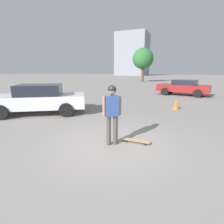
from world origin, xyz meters
TOP-DOWN VIEW (x-y plane):
  - ground_plane at (0.00, 0.00)m, footprint 220.00×220.00m
  - person at (0.00, 0.00)m, footprint 0.39×0.46m
  - skateboard at (-0.41, 0.63)m, footprint 0.26×0.87m
  - car_parked_near at (-2.12, -4.96)m, footprint 4.02×4.87m
  - car_parked_far at (-12.62, 1.70)m, footprint 2.58×4.66m
  - building_block_distant at (-82.98, -23.87)m, footprint 13.00×14.60m
  - tree_distant at (-30.96, -6.37)m, footprint 4.09×4.09m
  - traffic_cone at (-5.98, 1.49)m, footprint 0.37×0.37m

SIDE VIEW (x-z plane):
  - ground_plane at x=0.00m, z-range 0.00..0.00m
  - skateboard at x=-0.41m, z-range 0.02..0.10m
  - traffic_cone at x=-5.98m, z-range 0.00..0.56m
  - car_parked_far at x=-12.62m, z-range 0.05..1.43m
  - car_parked_near at x=-2.12m, z-range 0.03..1.53m
  - person at x=0.00m, z-range 0.19..1.97m
  - tree_distant at x=-30.96m, z-range 1.20..7.80m
  - building_block_distant at x=-82.98m, z-range 0.00..20.11m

